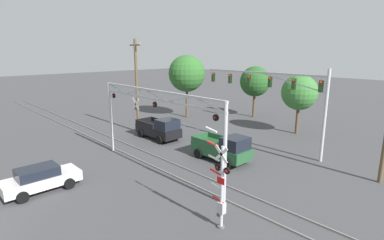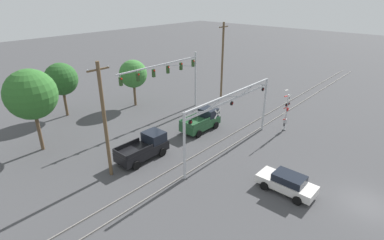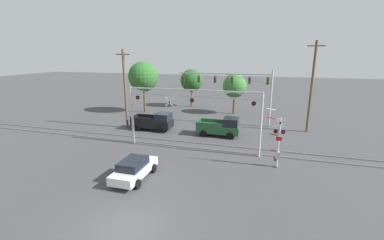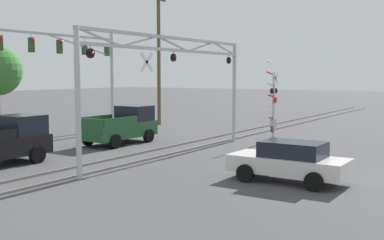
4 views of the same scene
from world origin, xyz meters
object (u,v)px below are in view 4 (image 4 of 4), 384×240
crossing_signal_mast (273,108)px  utility_pole_right (159,57)px  crossing_gantry (173,69)px  traffic_signal_span (74,57)px  pickup_truck_lead (122,126)px  sedan_waiting (289,161)px

crossing_signal_mast → utility_pole_right: utility_pole_right is taller
crossing_gantry → traffic_signal_span: bearing=72.0°
crossing_signal_mast → traffic_signal_span: size_ratio=0.40×
crossing_signal_mast → pickup_truck_lead: crossing_signal_mast is taller
crossing_gantry → pickup_truck_lead: crossing_gantry is taller
crossing_signal_mast → sedan_waiting: 11.29m
crossing_gantry → crossing_signal_mast: 8.23m
pickup_truck_lead → sedan_waiting: bearing=-109.8°
traffic_signal_span → sedan_waiting: size_ratio=2.76×
pickup_truck_lead → utility_pole_right: (9.47, 4.46, 4.33)m
pickup_truck_lead → traffic_signal_span: bearing=74.9°
crossing_signal_mast → sedan_waiting: crossing_signal_mast is taller
crossing_signal_mast → traffic_signal_span: (-4.29, 12.32, 3.13)m
traffic_signal_span → pickup_truck_lead: bearing=-105.1°
crossing_gantry → sedan_waiting: (-2.36, -6.92, -3.47)m
crossing_gantry → sedan_waiting: size_ratio=2.92×
crossing_gantry → crossing_signal_mast: crossing_gantry is taller
traffic_signal_span → pickup_truck_lead: traffic_signal_span is taller
crossing_signal_mast → pickup_truck_lead: 9.02m
traffic_signal_span → utility_pole_right: 8.07m
utility_pole_right → traffic_signal_span: bearing=173.0°
crossing_signal_mast → traffic_signal_span: traffic_signal_span is taller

